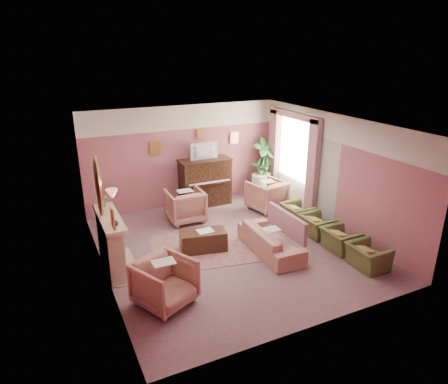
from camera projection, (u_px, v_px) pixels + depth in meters
name	position (u px, v px, depth m)	size (l,w,h in m)	color
floor	(231.00, 247.00, 9.00)	(5.50, 6.00, 0.01)	#7B5A61
ceiling	(232.00, 123.00, 8.05)	(5.50, 6.00, 0.01)	white
wall_back	(184.00, 156.00, 11.07)	(5.50, 0.02, 2.80)	#814B60
wall_front	(321.00, 249.00, 5.98)	(5.50, 0.02, 2.80)	#814B60
wall_left	(99.00, 210.00, 7.42)	(0.02, 6.00, 2.80)	#814B60
wall_right	(333.00, 172.00, 9.63)	(0.02, 6.00, 2.80)	#814B60
picture_rail_band	(182.00, 117.00, 10.70)	(5.50, 0.01, 0.65)	silver
stripe_panel	(300.00, 171.00, 10.84)	(0.01, 3.00, 2.15)	#ACB4A7
fireplace_surround	(111.00, 245.00, 7.94)	(0.30, 1.40, 1.10)	#C1AF93
fireplace_inset	(116.00, 250.00, 8.03)	(0.18, 0.72, 0.68)	black
fire_ember	(119.00, 258.00, 8.11)	(0.06, 0.54, 0.10)	#FF3F0C
mantel_shelf	(109.00, 218.00, 7.76)	(0.40, 1.55, 0.07)	#C1AF93
hearth	(123.00, 266.00, 8.21)	(0.55, 1.50, 0.02)	#C1AF93
mirror_frame	(98.00, 186.00, 7.47)	(0.04, 0.72, 1.20)	tan
mirror_glass	(99.00, 186.00, 7.48)	(0.01, 0.60, 1.06)	white
sconce_shade	(112.00, 194.00, 6.55)	(0.20, 0.20, 0.16)	#F59285
piano	(205.00, 183.00, 11.26)	(1.40, 0.60, 1.30)	black
piano_keyshelf	(210.00, 184.00, 10.94)	(1.30, 0.12, 0.06)	black
piano_keys	(210.00, 182.00, 10.92)	(1.20, 0.08, 0.02)	white
piano_top	(205.00, 160.00, 11.03)	(1.45, 0.65, 0.04)	black
television	(205.00, 150.00, 10.89)	(0.80, 0.12, 0.48)	black
print_back_left	(155.00, 148.00, 10.61)	(0.30, 0.03, 0.38)	tan
print_back_right	(234.00, 138.00, 11.53)	(0.26, 0.03, 0.34)	tan
print_back_mid	(200.00, 133.00, 11.03)	(0.22, 0.03, 0.26)	tan
print_left_wall	(112.00, 217.00, 6.30)	(0.03, 0.28, 0.36)	tan
window_blind	(295.00, 147.00, 10.83)	(0.03, 1.40, 1.80)	beige
curtain_left	(313.00, 170.00, 10.15)	(0.16, 0.34, 2.60)	#9B6270
curtain_right	(274.00, 154.00, 11.71)	(0.16, 0.34, 2.60)	#9B6270
pelmet	(295.00, 115.00, 10.50)	(0.16, 2.20, 0.16)	#9B6270
mantel_plant	(104.00, 201.00, 8.17)	(0.16, 0.16, 0.28)	#397839
mantel_vase	(114.00, 222.00, 7.30)	(0.16, 0.16, 0.16)	silver
area_rug	(208.00, 248.00, 8.97)	(2.50, 1.80, 0.01)	#976060
coffee_table	(203.00, 241.00, 8.81)	(1.00, 0.50, 0.45)	#382114
table_paper	(205.00, 231.00, 8.75)	(0.35, 0.28, 0.01)	white
sofa	(271.00, 236.00, 8.70)	(0.62, 1.87, 0.75)	tan
sofa_throw	(287.00, 223.00, 8.78)	(0.09, 1.41, 0.52)	#9B6270
floral_armchair_left	(185.00, 204.00, 10.24)	(0.89, 0.89, 0.92)	tan
floral_armchair_right	(267.00, 194.00, 10.94)	(0.89, 0.89, 0.92)	tan
floral_armchair_front	(165.00, 280.00, 6.88)	(0.89, 0.89, 0.92)	tan
olive_chair_a	(368.00, 253.00, 8.07)	(0.54, 0.77, 0.66)	#565E2F
olive_chair_b	(341.00, 237.00, 8.77)	(0.54, 0.77, 0.66)	#565E2F
olive_chair_c	(317.00, 223.00, 9.46)	(0.54, 0.77, 0.66)	#565E2F
olive_chair_d	(297.00, 211.00, 10.16)	(0.54, 0.77, 0.66)	#565E2F
side_table	(260.00, 186.00, 11.93)	(0.52, 0.52, 0.70)	white
side_plant_big	(261.00, 169.00, 11.75)	(0.30, 0.30, 0.34)	#397839
side_plant_small	(266.00, 170.00, 11.73)	(0.16, 0.16, 0.28)	#397839
palm_pot	(263.00, 190.00, 12.11)	(0.34, 0.34, 0.34)	#A8574A
palm_plant	(264.00, 162.00, 11.80)	(0.76, 0.76, 1.44)	#397839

